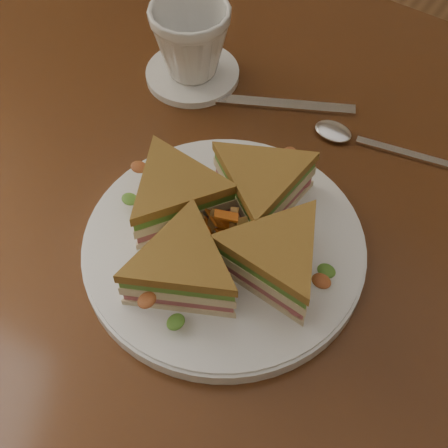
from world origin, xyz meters
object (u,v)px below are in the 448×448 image
Objects in this scene: spoon at (351,137)px; saucer at (193,74)px; table at (275,234)px; coffee_cup at (191,41)px; sandwich_wedges at (224,227)px; plate at (224,247)px; knife at (265,103)px.

spoon is 1.46× the size of saucer.
spoon reaches higher than table.
spoon and saucer have the same top height.
sandwich_wedges is at bearing -64.69° from coffee_cup.
saucer is (-0.23, -0.01, 0.00)m from spoon.
table is 4.02× the size of plate.
coffee_cup is at bearing 157.48° from knife.
table is 0.16m from plate.
sandwich_wedges is 0.28m from coffee_cup.
knife is (-0.09, 0.10, 0.10)m from table.
saucer reaches higher than knife.
saucer is (-0.19, 0.21, -0.04)m from sandwich_wedges.
plate is 0.23m from knife.
sandwich_wedges is at bearing -91.58° from table.
plate reaches higher than table.
table is at bearing -119.37° from spoon.
knife is at bearing 170.67° from spoon.
spoon is 0.12m from knife.
spoon is at bearing 72.64° from table.
saucer is at bearing 171.57° from spoon.
spoon is 0.23m from coffee_cup.
plate is 1.51× the size of knife.
coffee_cup reaches higher than saucer.
plate is at bearing 36.03° from sandwich_wedges.
spoon is at bearing -24.42° from knife.
sandwich_wedges is (-0.00, -0.00, 0.04)m from plate.
table is 6.61× the size of spoon.
plate is 2.41× the size of saucer.
saucer is at bearing 153.96° from table.
plate is at bearing -47.59° from saucer.
plate is 1.12× the size of sandwich_wedges.
knife is at bearing 110.70° from plate.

